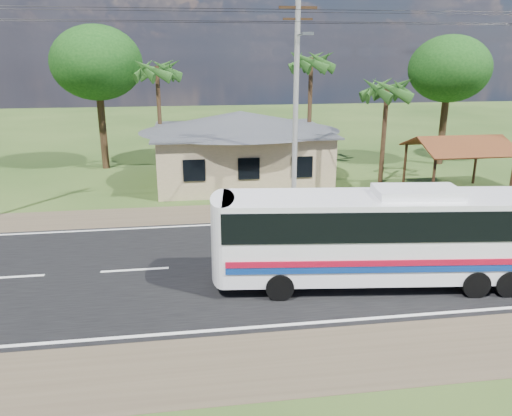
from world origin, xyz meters
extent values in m
plane|color=#254017|center=(0.00, 0.00, 0.00)|extent=(120.00, 120.00, 0.00)
cube|color=black|center=(0.00, 0.00, 0.01)|extent=(120.00, 10.00, 0.02)
cube|color=brown|center=(0.00, 6.50, 0.01)|extent=(120.00, 3.00, 0.01)
cube|color=brown|center=(0.00, -6.50, 0.01)|extent=(120.00, 3.00, 0.01)
cube|color=silver|center=(0.00, 4.70, 0.03)|extent=(120.00, 0.15, 0.01)
cube|color=silver|center=(0.00, -4.70, 0.03)|extent=(120.00, 0.15, 0.01)
cube|color=silver|center=(0.00, 0.00, 0.03)|extent=(120.00, 0.15, 0.01)
cube|color=tan|center=(1.00, 13.00, 1.60)|extent=(10.00, 8.00, 3.20)
cube|color=#4C4F54|center=(1.00, 13.00, 3.25)|extent=(10.60, 8.60, 0.10)
pyramid|color=#4C4F54|center=(1.00, 13.00, 4.40)|extent=(12.40, 10.00, 1.20)
cube|color=black|center=(-2.00, 8.98, 1.70)|extent=(1.20, 0.08, 1.20)
cube|color=black|center=(1.00, 8.98, 1.70)|extent=(1.20, 0.08, 1.20)
cube|color=black|center=(4.00, 8.98, 1.70)|extent=(1.20, 0.08, 1.20)
cylinder|color=#372314|center=(10.70, 6.70, 1.30)|extent=(0.16, 0.16, 2.60)
cylinder|color=#372314|center=(10.70, 10.30, 1.30)|extent=(0.16, 0.16, 2.60)
cylinder|color=#372314|center=(15.30, 6.70, 1.30)|extent=(0.16, 0.16, 2.60)
cylinder|color=#372314|center=(15.30, 10.30, 1.30)|extent=(0.16, 0.16, 2.60)
cube|color=brown|center=(13.00, 7.40, 2.90)|extent=(5.20, 2.28, 0.90)
cube|color=brown|center=(13.00, 9.60, 2.90)|extent=(5.20, 2.28, 0.90)
cube|color=#372314|center=(13.00, 8.50, 3.25)|extent=(5.20, 0.12, 0.12)
cube|color=#9E9E99|center=(12.00, 5.60, 0.45)|extent=(7.00, 0.30, 0.90)
cylinder|color=#9E9E99|center=(3.00, 6.50, 5.50)|extent=(0.26, 0.26, 11.00)
cube|color=#372314|center=(3.00, 6.50, 9.80)|extent=(1.80, 0.12, 0.12)
cube|color=#372314|center=(3.00, 6.50, 9.30)|extent=(1.40, 0.10, 0.10)
cylinder|color=gray|center=(3.00, 5.50, 8.60)|extent=(0.08, 2.00, 0.08)
cube|color=gray|center=(3.00, 4.50, 8.60)|extent=(0.50, 0.18, 0.12)
cylinder|color=black|center=(-5.00, 6.50, 9.60)|extent=(16.00, 0.02, 0.02)
cylinder|color=black|center=(10.50, 6.50, 9.60)|extent=(15.00, 0.02, 0.02)
cylinder|color=#47301E|center=(9.50, 11.00, 3.00)|extent=(0.28, 0.28, 6.00)
cylinder|color=#47301E|center=(6.00, 15.50, 3.75)|extent=(0.28, 0.28, 7.50)
cylinder|color=#47301E|center=(-4.00, 16.00, 3.50)|extent=(0.28, 0.28, 7.00)
cylinder|color=#47301E|center=(-8.00, 18.00, 2.97)|extent=(0.50, 0.50, 5.95)
ellipsoid|color=#10390F|center=(-8.00, 18.00, 7.15)|extent=(6.00, 6.00, 4.92)
cylinder|color=#47301E|center=(16.00, 16.00, 2.80)|extent=(0.50, 0.50, 5.60)
ellipsoid|color=#10390F|center=(16.00, 16.00, 6.72)|extent=(5.60, 5.60, 4.59)
cube|color=white|center=(4.28, -2.39, 1.82)|extent=(11.39, 3.57, 2.80)
cube|color=black|center=(4.28, -2.39, 2.52)|extent=(11.44, 3.63, 1.03)
cube|color=black|center=(-1.28, -1.76, 2.19)|extent=(0.35, 2.15, 1.68)
cube|color=#AB0A24|center=(4.15, -3.57, 1.31)|extent=(10.95, 1.27, 0.21)
cube|color=navy|center=(4.15, -3.57, 1.07)|extent=(10.95, 1.27, 0.21)
cube|color=white|center=(5.21, -2.49, 3.36)|extent=(2.95, 1.80, 0.28)
cylinder|color=black|center=(0.45, -3.04, 0.47)|extent=(0.96, 0.43, 0.93)
cylinder|color=black|center=(0.69, -0.90, 0.47)|extent=(0.96, 0.43, 0.93)
cylinder|color=black|center=(6.94, -3.77, 0.47)|extent=(0.96, 0.43, 0.93)
cylinder|color=black|center=(7.18, -1.64, 0.47)|extent=(0.96, 0.43, 0.93)
cylinder|color=black|center=(8.06, -3.89, 0.47)|extent=(0.96, 0.43, 0.93)
cylinder|color=black|center=(8.30, -1.76, 0.47)|extent=(0.96, 0.43, 0.93)
imported|color=black|center=(9.50, 7.31, 0.48)|extent=(1.94, 1.36, 0.97)
camera|label=1|loc=(-2.45, -17.64, 7.84)|focal=35.00mm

